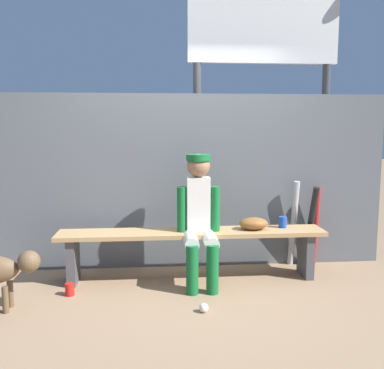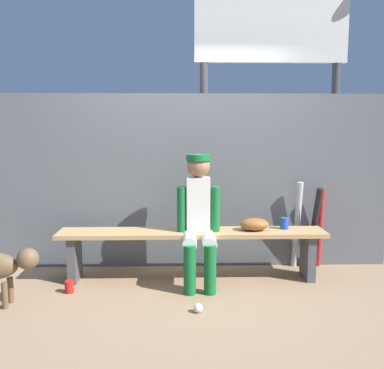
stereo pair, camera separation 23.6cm
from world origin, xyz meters
TOP-DOWN VIEW (x-y plane):
  - ground_plane at (0.00, 0.00)m, footprint 30.00×30.00m
  - chainlink_fence at (0.00, 0.42)m, footprint 4.17×0.03m
  - dugout_bench at (0.00, 0.00)m, footprint 2.57×0.36m
  - player_seated at (0.06, -0.11)m, footprint 0.41×0.55m
  - baseball_glove at (0.60, 0.00)m, footprint 0.28×0.20m
  - bat_aluminum_silver at (1.11, 0.34)m, footprint 0.09×0.17m
  - bat_aluminum_black at (1.26, 0.26)m, footprint 0.10×0.28m
  - bat_aluminum_red at (1.35, 0.34)m, footprint 0.08×0.18m
  - baseball at (0.03, -0.77)m, footprint 0.07×0.07m
  - cup_on_ground at (-1.11, -0.32)m, footprint 0.08×0.08m
  - cup_on_bench at (0.91, 0.06)m, footprint 0.08×0.08m
  - scoreboard at (1.08, 1.44)m, footprint 2.17×0.27m

SIDE VIEW (x-z plane):
  - ground_plane at x=0.00m, z-range 0.00..0.00m
  - baseball at x=0.03m, z-range 0.00..0.07m
  - cup_on_ground at x=-1.11m, z-range 0.00..0.11m
  - dugout_bench at x=0.00m, z-range 0.14..0.62m
  - bat_aluminum_red at x=1.35m, z-range 0.00..0.85m
  - bat_aluminum_black at x=1.26m, z-range 0.00..0.87m
  - bat_aluminum_silver at x=1.11m, z-range 0.00..0.92m
  - cup_on_bench at x=0.91m, z-range 0.48..0.59m
  - baseball_glove at x=0.60m, z-range 0.48..0.60m
  - player_seated at x=0.06m, z-range 0.06..1.28m
  - chainlink_fence at x=0.00m, z-range 0.00..1.81m
  - scoreboard at x=1.08m, z-range 0.65..3.95m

